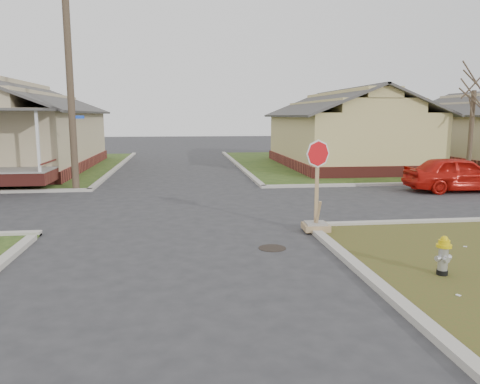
{
  "coord_description": "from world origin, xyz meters",
  "views": [
    {
      "loc": [
        0.13,
        -10.87,
        3.06
      ],
      "look_at": [
        1.63,
        1.0,
        1.1
      ],
      "focal_mm": 35.0,
      "sensor_mm": 36.0,
      "label": 1
    }
  ],
  "objects": [
    {
      "name": "ground",
      "position": [
        0.0,
        0.0,
        0.0
      ],
      "size": [
        120.0,
        120.0,
        0.0
      ],
      "primitive_type": "plane",
      "color": "#2C2C2F",
      "rests_on": "ground"
    },
    {
      "name": "curbs",
      "position": [
        0.0,
        5.0,
        0.0
      ],
      "size": [
        80.0,
        40.0,
        0.12
      ],
      "primitive_type": null,
      "color": "#B0AB9F",
      "rests_on": "ground"
    },
    {
      "name": "manhole",
      "position": [
        2.2,
        -0.5,
        0.01
      ],
      "size": [
        0.64,
        0.64,
        0.01
      ],
      "primitive_type": "cylinder",
      "color": "black",
      "rests_on": "ground"
    },
    {
      "name": "side_house_yellow",
      "position": [
        10.0,
        16.5,
        2.19
      ],
      "size": [
        7.6,
        11.6,
        4.7
      ],
      "color": "maroon",
      "rests_on": "ground"
    },
    {
      "name": "utility_pole",
      "position": [
        -4.2,
        8.9,
        4.66
      ],
      "size": [
        1.8,
        0.28,
        9.0
      ],
      "color": "#3E3123",
      "rests_on": "ground"
    },
    {
      "name": "tree_mid_right",
      "position": [
        14.0,
        10.2,
        2.15
      ],
      "size": [
        0.22,
        0.22,
        4.2
      ],
      "primitive_type": "cylinder",
      "color": "#3E3123",
      "rests_on": "verge_far_right"
    },
    {
      "name": "fire_hydrant",
      "position": [
        5.04,
        -2.85,
        0.47
      ],
      "size": [
        0.29,
        0.29,
        0.77
      ],
      "rotation": [
        0.0,
        0.0,
        0.2
      ],
      "color": "black",
      "rests_on": "ground"
    },
    {
      "name": "stop_sign",
      "position": [
        3.65,
        0.9,
        0.57
      ],
      "size": [
        0.68,
        0.66,
        2.4
      ],
      "rotation": [
        0.0,
        0.0,
        -0.05
      ],
      "color": "#9D7F55",
      "rests_on": "ground"
    },
    {
      "name": "red_sedan",
      "position": [
        11.29,
        6.73,
        0.72
      ],
      "size": [
        4.29,
        1.9,
        1.44
      ],
      "primitive_type": "imported",
      "rotation": [
        0.0,
        0.0,
        1.52
      ],
      "color": "red",
      "rests_on": "ground"
    }
  ]
}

